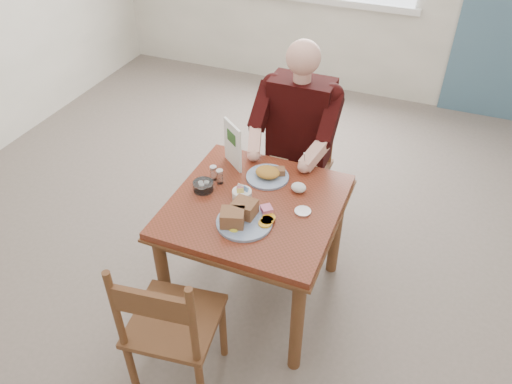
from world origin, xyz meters
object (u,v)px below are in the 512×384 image
at_px(table, 255,218).
at_px(far_plate, 268,174).
at_px(chair_near, 171,327).
at_px(chair_far, 298,165).
at_px(diner, 297,130).
at_px(near_plate, 243,217).

xyz_separation_m(table, far_plate, (-0.01, 0.24, 0.14)).
bearing_deg(far_plate, chair_near, -97.81).
bearing_deg(chair_far, chair_near, -95.49).
xyz_separation_m(diner, far_plate, (-0.01, -0.47, -0.04)).
distance_m(chair_far, near_plate, 1.02).
bearing_deg(table, chair_near, -101.46).
bearing_deg(chair_near, chair_far, 84.51).
relative_size(chair_far, diner, 0.69).
bearing_deg(chair_near, table, 78.54).
height_order(diner, near_plate, diner).
distance_m(chair_far, far_plate, 0.63).
xyz_separation_m(table, chair_near, (-0.15, -0.72, -0.16)).
relative_size(table, far_plate, 2.80).
xyz_separation_m(chair_far, chair_near, (-0.15, -1.52, 0.00)).
distance_m(diner, near_plate, 0.88).
xyz_separation_m(table, chair_far, (0.00, 0.80, -0.16)).
relative_size(chair_near, far_plate, 2.89).
bearing_deg(diner, chair_near, -95.83).
height_order(chair_far, near_plate, chair_far).
bearing_deg(near_plate, diner, 89.99).
xyz_separation_m(near_plate, far_plate, (-0.01, 0.41, -0.01)).
bearing_deg(near_plate, chair_far, 90.00).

